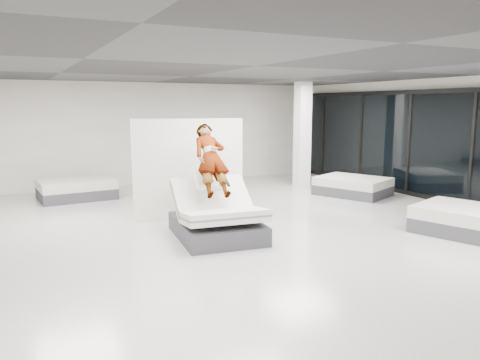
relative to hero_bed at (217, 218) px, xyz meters
The scene contains 10 objects.
room 1.45m from the hero_bed, 31.17° to the right, with size 14.00×14.04×3.20m.
hero_bed is the anchor object (origin of this frame).
person 0.93m from the hero_bed, 83.45° to the left, with size 0.64×0.42×1.76m, color slate.
remote 0.69m from the hero_bed, 14.51° to the right, with size 0.05×0.14×0.03m, color black.
divider_panel 1.83m from the hero_bed, 88.01° to the left, with size 2.44×0.11×2.21m, color white.
flat_bed_right_far 5.55m from the hero_bed, 23.36° to the left, with size 1.99×2.23×0.51m.
flat_bed_right_near 4.97m from the hero_bed, 23.97° to the right, with size 2.01×2.31×0.53m.
flat_bed_left_far 5.47m from the hero_bed, 110.56° to the left, with size 2.01×1.57×0.52m.
column 6.32m from the hero_bed, 41.47° to the left, with size 0.40×0.40×3.20m, color white.
storefront_glazing 6.65m from the hero_bed, ahead, with size 0.12×13.40×2.92m.
Camera 1 is at (-4.07, -7.60, 2.51)m, focal length 35.00 mm.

